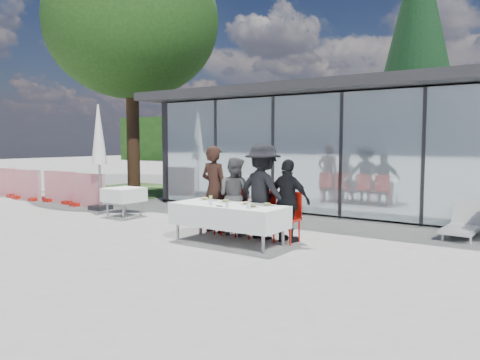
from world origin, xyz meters
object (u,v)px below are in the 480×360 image
at_px(spare_table_left, 124,195).
at_px(diner_b, 235,196).
at_px(diner_chair_a, 216,207).
at_px(diner_c, 263,191).
at_px(diner_d, 288,201).
at_px(plate_d, 267,205).
at_px(diner_chair_b, 236,209).
at_px(diner_a, 214,189).
at_px(diner_chair_c, 264,212).
at_px(plate_c, 246,204).
at_px(construction_barriers, 17,185).
at_px(market_umbrella, 99,141).
at_px(plate_a, 205,199).
at_px(diner_chair_d, 289,214).
at_px(plate_b, 226,201).
at_px(juice_bottle, 211,199).
at_px(folded_eyeglasses, 219,206).
at_px(deciduous_tree, 131,24).
at_px(dining_table, 229,215).
at_px(lounger, 463,224).
at_px(plate_extra, 252,206).
at_px(conifer_tree, 417,41).

bearing_deg(spare_table_left, diner_b, -5.64).
bearing_deg(diner_chair_a, diner_c, -1.83).
height_order(diner_d, plate_d, diner_d).
bearing_deg(diner_chair_b, diner_a, -175.85).
bearing_deg(diner_chair_c, diner_d, -3.89).
xyz_separation_m(diner_a, spare_table_left, (-3.29, 0.38, -0.38)).
distance_m(plate_c, construction_barriers, 10.80).
relative_size(diner_c, market_umbrella, 0.64).
height_order(diner_chair_c, plate_a, diner_chair_c).
distance_m(plate_a, construction_barriers, 9.68).
bearing_deg(diner_chair_b, diner_chair_a, 180.00).
bearing_deg(market_umbrella, spare_table_left, -15.05).
relative_size(diner_d, diner_chair_d, 1.66).
bearing_deg(diner_c, plate_b, 56.97).
relative_size(plate_c, construction_barriers, 0.03).
xyz_separation_m(market_umbrella, construction_barriers, (-4.72, 0.22, -1.52)).
xyz_separation_m(spare_table_left, market_umbrella, (-1.44, 0.39, 1.40)).
relative_size(juice_bottle, folded_eyeglasses, 1.04).
bearing_deg(diner_b, diner_chair_b, -84.93).
distance_m(diner_c, juice_bottle, 1.06).
relative_size(diner_chair_c, diner_chair_d, 1.00).
distance_m(diner_a, diner_chair_c, 1.29).
bearing_deg(deciduous_tree, plate_a, -34.26).
relative_size(diner_a, diner_chair_c, 1.91).
relative_size(diner_c, diner_chair_d, 1.96).
height_order(dining_table, diner_a, diner_a).
relative_size(diner_c, plate_b, 7.81).
distance_m(diner_chair_c, market_umbrella, 6.16).
height_order(folded_eyeglasses, market_umbrella, market_umbrella).
relative_size(dining_table, folded_eyeglasses, 16.14).
relative_size(diner_a, lounger, 1.37).
xyz_separation_m(diner_c, diner_d, (0.57, 0.00, -0.15)).
xyz_separation_m(plate_b, juice_bottle, (-0.22, -0.19, 0.05)).
distance_m(diner_chair_b, diner_c, 0.80).
height_order(dining_table, spare_table_left, dining_table).
distance_m(plate_extra, market_umbrella, 6.57).
xyz_separation_m(diner_c, conifer_tree, (-0.11, 11.96, 5.03)).
height_order(diner_d, market_umbrella, market_umbrella).
relative_size(diner_c, lounger, 1.40).
xyz_separation_m(diner_b, plate_extra, (0.99, -0.85, -0.04)).
relative_size(diner_chair_b, diner_d, 0.60).
distance_m(diner_chair_a, diner_b, 0.61).
height_order(diner_a, diner_chair_c, diner_a).
height_order(lounger, conifer_tree, conifer_tree).
relative_size(diner_c, diner_chair_c, 1.96).
bearing_deg(diner_chair_d, diner_b, -178.23).
xyz_separation_m(diner_a, diner_chair_d, (1.80, 0.04, -0.39)).
height_order(diner_c, diner_chair_d, diner_c).
bearing_deg(lounger, dining_table, -138.30).
bearing_deg(construction_barriers, conifer_tree, 46.10).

